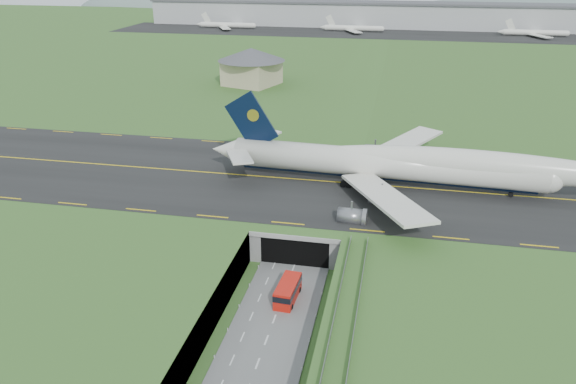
# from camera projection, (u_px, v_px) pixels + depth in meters

# --- Properties ---
(ground) EXTENTS (900.00, 900.00, 0.00)m
(ground) POSITION_uv_depth(u_px,v_px,m) (285.00, 291.00, 90.61)
(ground) COLOR #375B24
(ground) RESTS_ON ground
(airfield_deck) EXTENTS (800.00, 800.00, 6.00)m
(airfield_deck) POSITION_uv_depth(u_px,v_px,m) (285.00, 275.00, 89.43)
(airfield_deck) COLOR gray
(airfield_deck) RESTS_ON ground
(trench_road) EXTENTS (12.00, 75.00, 0.20)m
(trench_road) POSITION_uv_depth(u_px,v_px,m) (275.00, 318.00, 83.82)
(trench_road) COLOR slate
(trench_road) RESTS_ON ground
(taxiway) EXTENTS (800.00, 44.00, 0.18)m
(taxiway) POSITION_uv_depth(u_px,v_px,m) (317.00, 181.00, 117.94)
(taxiway) COLOR black
(taxiway) RESTS_ON airfield_deck
(tunnel_portal) EXTENTS (17.00, 22.30, 6.00)m
(tunnel_portal) POSITION_uv_depth(u_px,v_px,m) (303.00, 227.00, 104.35)
(tunnel_portal) COLOR gray
(tunnel_portal) RESTS_ON ground
(guideway) EXTENTS (3.00, 53.00, 7.05)m
(guideway) POSITION_uv_depth(u_px,v_px,m) (341.00, 348.00, 69.29)
(guideway) COLOR #A8A8A3
(guideway) RESTS_ON ground
(jumbo_jet) EXTENTS (85.50, 56.47, 18.70)m
(jumbo_jet) POSITION_uv_depth(u_px,v_px,m) (413.00, 165.00, 112.55)
(jumbo_jet) COLOR silver
(jumbo_jet) RESTS_ON ground
(shuttle_tram) EXTENTS (3.27, 7.59, 3.03)m
(shuttle_tram) POSITION_uv_depth(u_px,v_px,m) (288.00, 291.00, 87.61)
(shuttle_tram) COLOR red
(shuttle_tram) RESTS_ON ground
(service_building) EXTENTS (30.37, 30.37, 13.11)m
(service_building) POSITION_uv_depth(u_px,v_px,m) (252.00, 63.00, 200.72)
(service_building) COLOR tan
(service_building) RESTS_ON ground
(cargo_terminal) EXTENTS (320.00, 67.00, 15.60)m
(cargo_terminal) POSITION_uv_depth(u_px,v_px,m) (381.00, 15.00, 354.80)
(cargo_terminal) COLOR #B2B2B2
(cargo_terminal) RESTS_ON ground
(distant_hills) EXTENTS (700.00, 91.00, 60.00)m
(distant_hills) POSITION_uv_depth(u_px,v_px,m) (466.00, 23.00, 467.69)
(distant_hills) COLOR slate
(distant_hills) RESTS_ON ground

